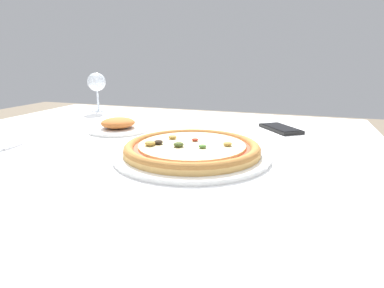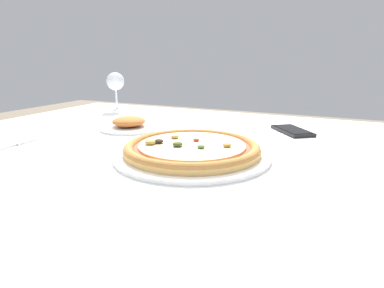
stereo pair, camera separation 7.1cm
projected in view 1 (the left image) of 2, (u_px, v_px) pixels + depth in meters
dining_table at (141, 172)px, 0.87m from camera, size 1.25×1.09×0.74m
pizza_plate at (192, 150)px, 0.72m from camera, size 0.35×0.35×0.04m
wine_glass_far_left at (97, 83)px, 1.31m from camera, size 0.07×0.07×0.16m
cell_phone at (280, 128)px, 0.98m from camera, size 0.14×0.16×0.01m
side_plate at (118, 126)px, 0.97m from camera, size 0.17×0.17×0.04m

